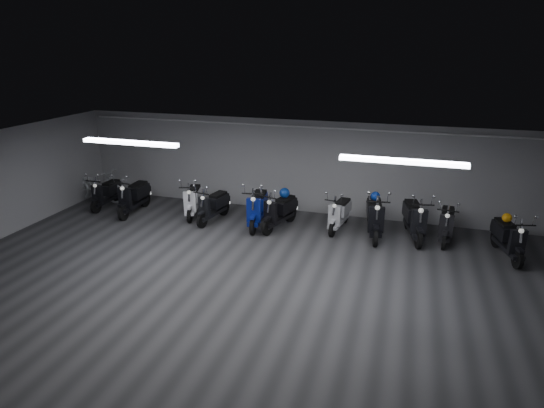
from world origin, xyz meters
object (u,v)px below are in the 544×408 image
(bicycle, at_px, (96,182))
(helmet_2, at_px, (507,218))
(scooter_4, at_px, (257,202))
(helmet_0, at_px, (285,193))
(scooter_8, at_px, (415,213))
(scooter_0, at_px, (106,188))
(scooter_6, at_px, (340,208))
(scooter_7, at_px, (375,210))
(scooter_10, at_px, (509,232))
(scooter_5, at_px, (280,206))
(scooter_1, at_px, (133,191))
(scooter_3, at_px, (213,201))
(helmet_1, at_px, (375,196))
(scooter_9, at_px, (447,218))
(scooter_2, at_px, (193,195))

(bicycle, height_order, helmet_2, bicycle)
(scooter_4, height_order, helmet_0, scooter_4)
(scooter_8, xyz_separation_m, bicycle, (-9.92, 0.14, -0.06))
(scooter_0, relative_size, scooter_6, 1.00)
(scooter_7, bearing_deg, scooter_10, -15.30)
(scooter_5, distance_m, helmet_0, 0.39)
(scooter_7, bearing_deg, scooter_4, 175.60)
(scooter_0, relative_size, scooter_10, 0.95)
(scooter_1, distance_m, helmet_0, 4.64)
(scooter_3, xyz_separation_m, helmet_1, (4.50, 0.53, 0.41))
(scooter_0, distance_m, scooter_3, 3.69)
(bicycle, bearing_deg, scooter_10, -91.33)
(scooter_8, xyz_separation_m, helmet_0, (-3.50, -0.12, 0.25))
(scooter_4, height_order, scooter_5, scooter_4)
(scooter_7, height_order, scooter_9, scooter_7)
(scooter_2, distance_m, scooter_6, 4.35)
(scooter_9, bearing_deg, bicycle, -174.62)
(bicycle, bearing_deg, scooter_0, -120.75)
(scooter_2, distance_m, scooter_10, 8.48)
(scooter_9, xyz_separation_m, scooter_10, (1.36, -0.59, 0.02))
(scooter_0, bearing_deg, scooter_7, 1.12)
(scooter_0, height_order, scooter_10, scooter_10)
(scooter_9, bearing_deg, scooter_4, -169.16)
(scooter_2, relative_size, scooter_7, 0.89)
(scooter_8, distance_m, scooter_10, 2.22)
(scooter_0, xyz_separation_m, scooter_2, (2.92, 0.13, 0.03))
(scooter_9, xyz_separation_m, helmet_0, (-4.30, -0.18, 0.33))
(scooter_4, relative_size, scooter_6, 1.15)
(scooter_5, xyz_separation_m, scooter_7, (2.56, 0.21, 0.07))
(scooter_3, distance_m, scooter_5, 1.98)
(scooter_2, bearing_deg, scooter_9, -14.36)
(scooter_0, xyz_separation_m, scooter_5, (5.67, -0.06, 0.04))
(scooter_10, bearing_deg, helmet_0, 162.25)
(scooter_6, bearing_deg, scooter_8, 8.25)
(scooter_3, bearing_deg, scooter_5, 11.60)
(scooter_4, distance_m, helmet_1, 3.22)
(scooter_5, distance_m, helmet_1, 2.59)
(scooter_6, relative_size, helmet_0, 5.80)
(scooter_10, relative_size, helmet_1, 7.01)
(scooter_4, xyz_separation_m, scooter_6, (2.24, 0.40, -0.09))
(scooter_3, relative_size, scooter_7, 0.85)
(scooter_2, xyz_separation_m, bicycle, (-3.60, 0.31, 0.00))
(scooter_9, bearing_deg, scooter_2, -172.38)
(helmet_0, xyz_separation_m, helmet_2, (5.60, -0.17, -0.04))
(scooter_5, bearing_deg, helmet_0, 90.00)
(scooter_4, height_order, scooter_6, scooter_4)
(scooter_6, relative_size, scooter_9, 0.97)
(scooter_7, bearing_deg, scooter_3, 174.82)
(scooter_6, xyz_separation_m, scooter_7, (0.96, -0.17, 0.11))
(scooter_4, bearing_deg, helmet_1, 1.28)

